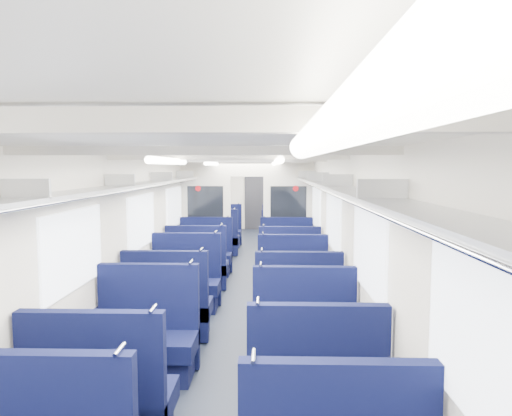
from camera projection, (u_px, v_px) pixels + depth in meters
floor at (240, 305)px, 7.27m from camera, size 2.80×18.00×0.01m
ceiling at (239, 157)px, 7.06m from camera, size 2.80×18.00×0.01m
wall_left at (151, 232)px, 7.20m from camera, size 0.02×18.00×2.35m
dado_left at (153, 283)px, 7.28m from camera, size 0.03×17.90×0.70m
wall_right at (329, 233)px, 7.13m from camera, size 0.02×18.00×2.35m
dado_right at (327, 284)px, 7.20m from camera, size 0.03×17.90×0.70m
wall_far at (255, 196)px, 16.13m from camera, size 2.80×0.02×2.35m
luggage_rack_left at (162, 181)px, 7.13m from camera, size 0.36×17.40×0.18m
luggage_rack_right at (317, 182)px, 7.06m from camera, size 0.36×17.40×0.18m
windows at (237, 220)px, 6.69m from camera, size 2.78×15.60×0.75m
ceiling_fittings at (238, 161)px, 6.81m from camera, size 2.70×16.06×0.11m
end_door at (255, 201)px, 16.08m from camera, size 0.75×0.06×2.00m
bulkhead at (247, 213)px, 9.65m from camera, size 2.80×0.10×2.35m
seat_8 at (101, 407)px, 3.49m from camera, size 1.08×0.60×1.20m
seat_9 at (315, 396)px, 3.65m from camera, size 1.08×0.60×1.20m
seat_10 at (146, 342)px, 4.79m from camera, size 1.08×0.60×1.20m
seat_11 at (305, 347)px, 4.65m from camera, size 1.08×0.60×1.20m
seat_12 at (168, 310)px, 5.84m from camera, size 1.08×0.60×1.20m
seat_13 at (298, 312)px, 5.77m from camera, size 1.08×0.60×1.20m
seat_14 at (185, 285)px, 7.06m from camera, size 1.08×0.60×1.20m
seat_15 at (293, 288)px, 6.89m from camera, size 1.08×0.60×1.20m
seat_16 at (197, 268)px, 8.24m from camera, size 1.08×0.60×1.20m
seat_17 at (289, 270)px, 8.13m from camera, size 1.08×0.60×1.20m
seat_18 at (205, 257)px, 9.31m from camera, size 1.08×0.60×1.20m
seat_19 at (287, 257)px, 9.28m from camera, size 1.08×0.60×1.20m
seat_20 at (217, 240)px, 11.38m from camera, size 1.08×0.60×1.20m
seat_21 at (283, 242)px, 11.21m from camera, size 1.08×0.60×1.20m
seat_22 at (222, 233)px, 12.63m from camera, size 1.08×0.60×1.20m
seat_23 at (282, 234)px, 12.55m from camera, size 1.08×0.60×1.20m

